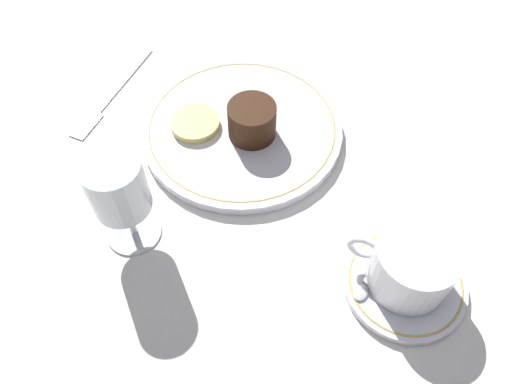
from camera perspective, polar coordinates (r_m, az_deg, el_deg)
name	(u,v)px	position (r m, az deg, el deg)	size (l,w,h in m)	color
ground_plane	(264,154)	(0.65, 0.89, 4.42)	(3.00, 3.00, 0.00)	white
dinner_plate	(242,129)	(0.67, -1.60, 7.25)	(0.27, 0.27, 0.01)	white
saucer	(404,283)	(0.57, 16.60, -9.95)	(0.13, 0.13, 0.01)	white
coffee_cup	(412,265)	(0.54, 17.39, -7.93)	(0.11, 0.09, 0.06)	white
spoon	(371,268)	(0.56, 13.06, -8.42)	(0.02, 0.11, 0.00)	silver
wine_glass	(118,191)	(0.53, -15.45, 0.11)	(0.06, 0.06, 0.13)	silver
fork	(107,100)	(0.74, -16.71, 9.99)	(0.02, 0.20, 0.01)	silver
dessert_cake	(252,121)	(0.64, -0.47, 8.15)	(0.06, 0.06, 0.05)	#381E0F
pineapple_slice	(195,122)	(0.67, -6.93, 7.90)	(0.06, 0.06, 0.01)	#EFE075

